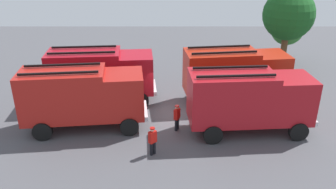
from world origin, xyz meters
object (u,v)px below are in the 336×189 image
object	(u,v)px
fire_truck_1	(248,98)
fire_truck_0	(82,95)
traffic_cone_0	(103,87)
fire_truck_2	(100,73)
tree_0	(288,15)
firefighter_1	(176,116)
firefighter_0	(152,140)
traffic_cone_1	(95,83)
tree_1	(287,29)
fire_truck_3	(234,72)

from	to	relation	value
fire_truck_1	fire_truck_0	bearing A→B (deg)	173.24
traffic_cone_0	fire_truck_1	bearing A→B (deg)	-32.25
fire_truck_1	fire_truck_2	size ratio (longest dim) A/B	1.00
fire_truck_1	tree_0	xyz separation A→B (m)	(5.69, 11.80, 2.44)
fire_truck_2	traffic_cone_0	bearing A→B (deg)	93.03
fire_truck_2	firefighter_1	distance (m)	6.63
firefighter_1	traffic_cone_0	world-z (taller)	firefighter_1
firefighter_0	traffic_cone_1	world-z (taller)	firefighter_0
traffic_cone_0	tree_1	bearing A→B (deg)	24.21
firefighter_1	traffic_cone_0	distance (m)	7.98
fire_truck_3	traffic_cone_1	distance (m)	10.78
fire_truck_1	tree_1	xyz separation A→B (m)	(6.20, 13.06, 0.92)
firefighter_1	traffic_cone_1	distance (m)	9.20
tree_0	fire_truck_2	bearing A→B (deg)	-152.91
fire_truck_0	fire_truck_2	size ratio (longest dim) A/B	1.01
fire_truck_1	firefighter_0	distance (m)	6.12
tree_0	traffic_cone_1	distance (m)	17.27
firefighter_1	tree_1	bearing A→B (deg)	-99.26
firefighter_1	tree_0	distance (m)	15.67
fire_truck_0	fire_truck_2	bearing A→B (deg)	77.32
fire_truck_3	firefighter_1	distance (m)	5.91
firefighter_0	tree_0	bearing A→B (deg)	-80.63
fire_truck_0	fire_truck_2	world-z (taller)	same
fire_truck_0	firefighter_1	bearing A→B (deg)	-9.43
fire_truck_1	fire_truck_2	distance (m)	10.14
fire_truck_2	fire_truck_3	distance (m)	9.21
firefighter_0	traffic_cone_0	xyz separation A→B (m)	(-4.05, 8.45, -0.59)
fire_truck_1	firefighter_1	distance (m)	4.31
fire_truck_2	firefighter_1	xyz separation A→B (m)	(5.13, -4.01, -1.25)
fire_truck_2	traffic_cone_1	bearing A→B (deg)	106.12
fire_truck_0	firefighter_1	world-z (taller)	fire_truck_0
firefighter_0	tree_0	distance (m)	18.47
firefighter_1	tree_0	bearing A→B (deg)	-100.73
fire_truck_1	tree_0	world-z (taller)	tree_0
firefighter_0	firefighter_1	bearing A→B (deg)	-69.85
tree_1	traffic_cone_0	size ratio (longest dim) A/B	7.56
traffic_cone_0	tree_0	bearing A→B (deg)	20.88
firefighter_0	fire_truck_0	bearing A→B (deg)	12.81
firefighter_0	firefighter_1	world-z (taller)	firefighter_1
firefighter_0	firefighter_1	size ratio (longest dim) A/B	1.00
fire_truck_2	fire_truck_3	world-z (taller)	same
fire_truck_0	tree_0	world-z (taller)	tree_0
fire_truck_2	tree_0	size ratio (longest dim) A/B	1.08
tree_1	firefighter_1	bearing A→B (deg)	-128.63
fire_truck_1	firefighter_0	size ratio (longest dim) A/B	4.56
fire_truck_0	traffic_cone_1	distance (m)	6.77
firefighter_1	fire_truck_3	bearing A→B (deg)	-105.53
traffic_cone_0	traffic_cone_1	size ratio (longest dim) A/B	0.98
fire_truck_1	fire_truck_2	xyz separation A→B (m)	(-9.25, 4.16, 0.00)
fire_truck_1	tree_0	distance (m)	13.32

